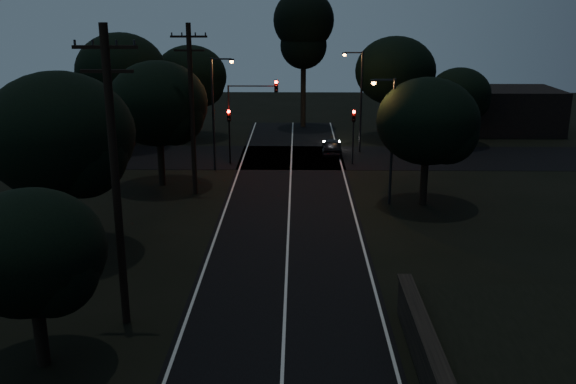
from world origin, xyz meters
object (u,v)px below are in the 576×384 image
object	(u,v)px
utility_pole_far	(192,108)
car	(332,147)
signal_mast	(252,106)
signal_left	(229,126)
streetlight_a	(216,106)
signal_right	(353,127)
tall_pine	(304,29)
utility_pole_mid	(115,176)
streetlight_c	(390,133)
streetlight_b	(359,95)

from	to	relation	value
utility_pole_far	car	size ratio (longest dim) A/B	2.72
signal_mast	signal_left	bearing A→B (deg)	-179.87
streetlight_a	car	xyz separation A→B (m)	(8.51, 4.96, -3.98)
signal_right	tall_pine	bearing A→B (deg)	103.49
utility_pole_far	streetlight_a	world-z (taller)	utility_pole_far
utility_pole_far	signal_mast	bearing A→B (deg)	68.89
utility_pole_mid	car	bearing A→B (deg)	71.79
streetlight_a	streetlight_c	xyz separation A→B (m)	(11.14, -8.00, -0.29)
signal_right	signal_mast	xyz separation A→B (m)	(-7.51, 0.00, 1.50)
utility_pole_far	signal_right	distance (m)	13.53
utility_pole_far	streetlight_b	world-z (taller)	utility_pole_far
streetlight_a	streetlight_b	size ratio (longest dim) A/B	1.00
streetlight_a	streetlight_b	world-z (taller)	same
utility_pole_far	streetlight_c	bearing A→B (deg)	-9.60
utility_pole_mid	signal_mast	xyz separation A→B (m)	(3.09, 24.99, -1.40)
signal_left	car	size ratio (longest dim) A/B	1.06
signal_right	streetlight_a	distance (m)	10.26
utility_pole_far	signal_right	world-z (taller)	utility_pole_far
tall_pine	signal_left	bearing A→B (deg)	-110.46
streetlight_b	car	xyz separation A→B (m)	(-2.11, -1.04, -3.98)
utility_pole_far	car	world-z (taller)	utility_pole_far
signal_left	signal_right	world-z (taller)	same
streetlight_b	car	world-z (taller)	streetlight_b
utility_pole_mid	signal_left	size ratio (longest dim) A/B	2.68
signal_mast	streetlight_a	size ratio (longest dim) A/B	0.78
signal_right	streetlight_c	world-z (taller)	streetlight_c
streetlight_c	signal_mast	bearing A→B (deg)	131.19
car	utility_pole_mid	bearing A→B (deg)	73.91
utility_pole_far	tall_pine	world-z (taller)	tall_pine
streetlight_c	streetlight_b	bearing A→B (deg)	92.14
car	signal_mast	bearing A→B (deg)	28.00
streetlight_a	streetlight_c	world-z (taller)	streetlight_a
signal_right	streetlight_b	size ratio (longest dim) A/B	0.51
utility_pole_mid	streetlight_b	world-z (taller)	utility_pole_mid
utility_pole_mid	signal_mast	bearing A→B (deg)	82.96
streetlight_c	car	xyz separation A→B (m)	(-2.63, 12.96, -3.69)
signal_left	signal_mast	size ratio (longest dim) A/B	0.66
signal_mast	car	bearing A→B (deg)	25.88
signal_right	streetlight_a	world-z (taller)	streetlight_a
utility_pole_far	streetlight_a	xyz separation A→B (m)	(0.69, 6.00, -0.85)
streetlight_c	signal_left	bearing A→B (deg)	136.24
streetlight_c	streetlight_a	bearing A→B (deg)	144.31
utility_pole_far	signal_mast	distance (m)	8.64
tall_pine	signal_mast	size ratio (longest dim) A/B	2.06
tall_pine	utility_pole_far	bearing A→B (deg)	-106.93
signal_mast	streetlight_b	xyz separation A→B (m)	(8.22, 4.01, 0.30)
signal_mast	streetlight_b	world-z (taller)	streetlight_b
streetlight_a	utility_pole_mid	bearing A→B (deg)	-91.73
car	signal_left	bearing A→B (deg)	22.97
utility_pole_mid	signal_left	world-z (taller)	utility_pole_mid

